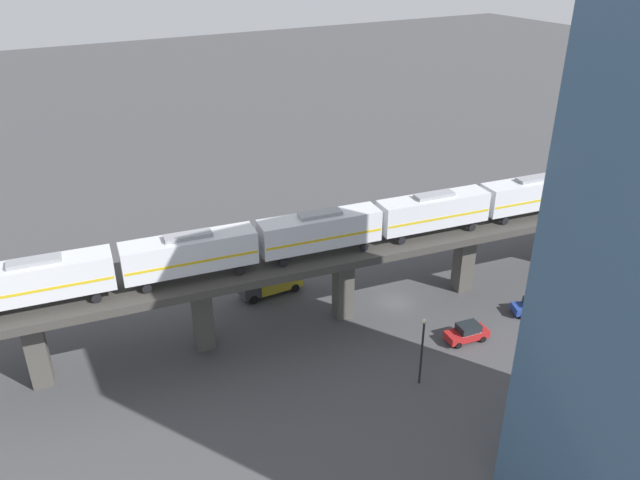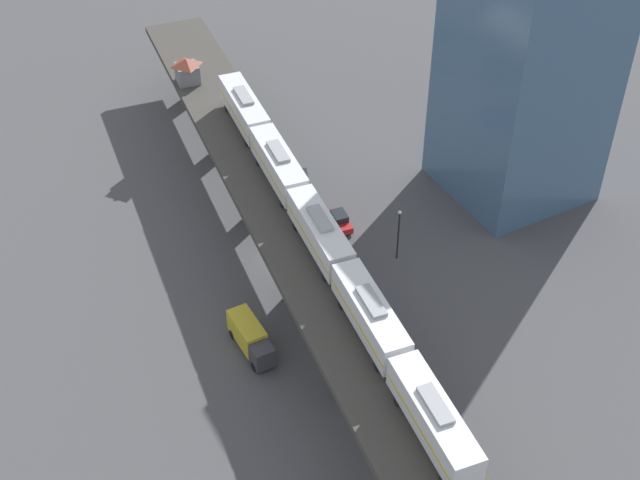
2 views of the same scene
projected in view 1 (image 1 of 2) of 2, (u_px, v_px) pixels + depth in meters
ground_plane at (396, 303)px, 69.53m from camera, size 400.00×400.00×0.00m
elevated_viaduct at (401, 242)px, 66.26m from camera, size 19.89×92.33×8.78m
subway_train at (320, 230)px, 60.07m from camera, size 10.63×62.26×4.45m
signal_hut at (596, 173)px, 76.32m from camera, size 3.60×3.60×3.40m
street_car_red at (467, 333)px, 62.74m from camera, size 2.41×4.60×1.89m
street_car_blue at (533, 306)px, 67.12m from camera, size 3.31×4.75×1.89m
street_car_green at (639, 267)px, 75.06m from camera, size 3.24×4.75×1.89m
delivery_truck at (271, 280)px, 70.62m from camera, size 2.43×7.21×3.20m
street_lamp at (422, 346)px, 55.40m from camera, size 0.44×0.44×6.94m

